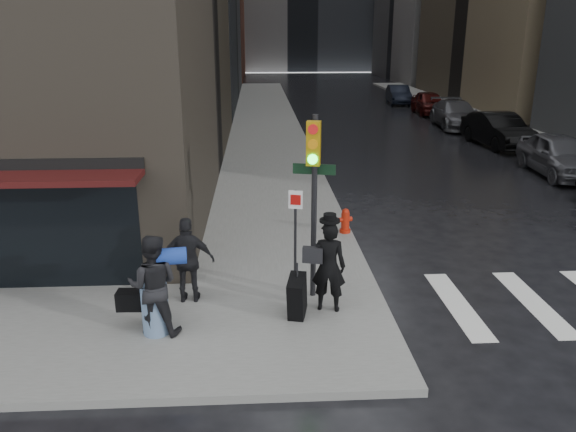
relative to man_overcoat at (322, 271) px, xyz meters
name	(u,v)px	position (x,y,z in m)	size (l,w,h in m)	color
ground	(289,334)	(-0.66, -0.61, -0.99)	(140.00, 140.00, 0.00)	black
sidewalk_left	(265,118)	(-0.66, 26.39, -0.91)	(4.00, 50.00, 0.15)	slate
sidewalk_right	(471,117)	(12.84, 26.39, -0.91)	(3.00, 50.00, 0.15)	slate
man_overcoat	(322,271)	(0.00, 0.00, 0.00)	(1.22, 0.95, 2.00)	black
man_jeans	(153,285)	(-3.07, -0.66, 0.10)	(1.33, 0.74, 1.86)	black
man_greycoat	(188,260)	(-2.59, 0.59, 0.04)	(1.04, 0.46, 1.75)	black
traffic_light	(312,184)	(-0.15, 0.63, 1.55)	(0.91, 0.53, 3.70)	black
fire_hydrant	(345,222)	(1.14, 4.45, -0.54)	(0.39, 0.29, 0.67)	#A91C0A
parked_car_1	(559,155)	(10.47, 10.95, -0.18)	(1.91, 4.74, 1.61)	#515156
parked_car_2	(498,130)	(10.49, 16.73, -0.17)	(1.72, 4.93, 1.62)	black
parked_car_3	(456,114)	(10.38, 22.51, -0.21)	(2.17, 5.33, 1.55)	#47474C
parked_car_4	(429,103)	(10.53, 28.29, -0.23)	(1.79, 4.44, 1.51)	#410F0D
parked_car_5	(399,95)	(9.86, 34.08, -0.28)	(1.50, 4.29, 1.41)	black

